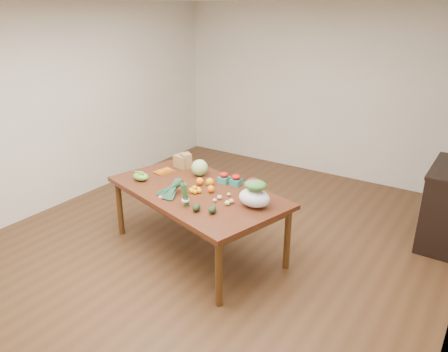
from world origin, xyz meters
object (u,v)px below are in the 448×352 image
Objects in this scene: asparagus_bundle at (185,195)px; mandarin_cluster at (194,189)px; cabbage at (200,168)px; dining_table at (198,220)px; salad_bag at (254,195)px; paper_bag at (183,160)px; kale_bunch at (168,189)px.

mandarin_cluster is at bearing 127.67° from asparagus_bundle.
cabbage is at bearing 119.80° from mandarin_cluster.
dining_table is 0.42m from mandarin_cluster.
mandarin_cluster is 0.55× the size of salad_bag.
dining_table is 7.63× the size of paper_bag.
salad_bag is (0.58, 0.38, 0.00)m from asparagus_bundle.
kale_bunch is 1.21× the size of salad_bag.
cabbage is at bearing 131.92° from asparagus_bundle.
asparagus_bundle is at bearing -53.52° from dining_table.
paper_bag reaches higher than dining_table.
kale_bunch is at bearing 177.36° from asparagus_bundle.
paper_bag is at bearing 145.14° from asparagus_bundle.
kale_bunch is 0.33m from asparagus_bundle.
asparagus_bundle reaches higher than mandarin_cluster.
asparagus_bundle is at bearing -2.64° from kale_bunch.
salad_bag is at bearing -20.45° from paper_bag.
paper_bag is 0.88m from kale_bunch.
mandarin_cluster reaches higher than dining_table.
asparagus_bundle is 0.76× the size of salad_bag.
asparagus_bundle reaches higher than cabbage.
dining_table is at bearing 77.15° from kale_bunch.
paper_bag is 1.13m from asparagus_bundle.
cabbage is at bearing -17.39° from paper_bag.
asparagus_bundle is (0.14, -0.33, 0.08)m from mandarin_cluster.
mandarin_cluster is at bearing 68.16° from kale_bunch.
paper_bag is at bearing 137.65° from mandarin_cluster.
salad_bag reaches higher than kale_bunch.
paper_bag reaches higher than kale_bunch.
mandarin_cluster is (0.02, -0.06, 0.42)m from dining_table.
asparagus_bundle is 0.69m from salad_bag.
mandarin_cluster is 0.72m from salad_bag.
dining_table is 0.64m from cabbage.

